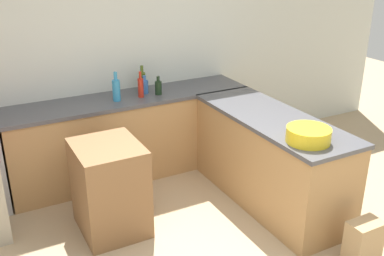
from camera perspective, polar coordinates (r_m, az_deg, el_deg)
wall_back at (r=5.19m, az=-9.55°, el=9.28°), size 8.00×0.06×2.70m
counter_back at (r=5.17m, az=-7.75°, el=-0.96°), size 2.75×0.62×0.94m
counter_peninsula at (r=4.64m, az=9.80°, el=-3.91°), size 0.69×1.90×0.94m
island_table at (r=4.20m, az=-10.40°, el=-7.51°), size 0.58×0.66×0.86m
mixing_bowl at (r=3.92m, az=14.56°, el=-0.86°), size 0.38×0.38×0.13m
hot_sauce_bottle at (r=4.94m, az=-6.53°, el=5.20°), size 0.06×0.06×0.29m
wine_bottle_dark at (r=5.02m, az=-4.30°, el=5.18°), size 0.08×0.08×0.21m
dish_soap_bottle at (r=4.85m, az=-9.59°, el=4.85°), size 0.08×0.08×0.32m
olive_oil_bottle at (r=5.16m, az=-6.33°, el=5.97°), size 0.08×0.08×0.29m
water_bottle_blue at (r=5.07m, az=-6.04°, el=5.29°), size 0.08×0.08×0.20m
paper_bag at (r=4.09m, az=20.89°, el=-13.47°), size 0.29×0.19×0.40m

